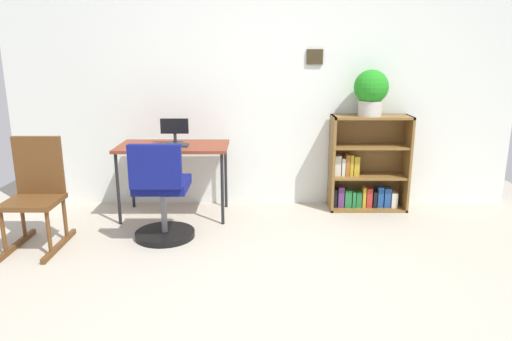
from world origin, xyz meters
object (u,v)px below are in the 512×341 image
at_px(desk, 172,151).
at_px(potted_plant_on_shelf, 369,91).
at_px(monitor, 173,131).
at_px(office_chair, 160,198).
at_px(bookshelf_low, 364,168).
at_px(rocking_chair, 34,193).
at_px(keyboard, 168,145).

xyz_separation_m(desk, potted_plant_on_shelf, (1.92, 0.19, 0.56)).
relative_size(desk, monitor, 3.90).
relative_size(office_chair, bookshelf_low, 0.91).
distance_m(monitor, potted_plant_on_shelf, 1.95).
height_order(rocking_chair, potted_plant_on_shelf, potted_plant_on_shelf).
xyz_separation_m(keyboard, office_chair, (0.02, -0.56, -0.34)).
distance_m(keyboard, office_chair, 0.66).
bearing_deg(keyboard, desk, 72.67).
relative_size(keyboard, potted_plant_on_shelf, 0.79).
xyz_separation_m(desk, keyboard, (-0.02, -0.07, 0.07)).
relative_size(keyboard, rocking_chair, 0.39).
distance_m(monitor, bookshelf_low, 1.97).
height_order(desk, potted_plant_on_shelf, potted_plant_on_shelf).
height_order(desk, keyboard, keyboard).
distance_m(office_chair, rocking_chair, 1.02).
distance_m(rocking_chair, potted_plant_on_shelf, 3.17).
distance_m(monitor, keyboard, 0.18).
bearing_deg(rocking_chair, office_chair, 5.33).
distance_m(monitor, office_chair, 0.83).
relative_size(rocking_chair, bookshelf_low, 0.94).
bearing_deg(office_chair, bookshelf_low, 24.28).
bearing_deg(monitor, keyboard, -104.07).
height_order(desk, bookshelf_low, bookshelf_low).
bearing_deg(bookshelf_low, office_chair, -155.72).
bearing_deg(monitor, desk, -100.17).
xyz_separation_m(desk, office_chair, (-0.00, -0.63, -0.28)).
height_order(monitor, bookshelf_low, bookshelf_low).
distance_m(desk, potted_plant_on_shelf, 2.01).
bearing_deg(keyboard, rocking_chair, -146.57).
bearing_deg(office_chair, rocking_chair, -174.67).
relative_size(desk, keyboard, 2.96).
bearing_deg(monitor, bookshelf_low, 5.33).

